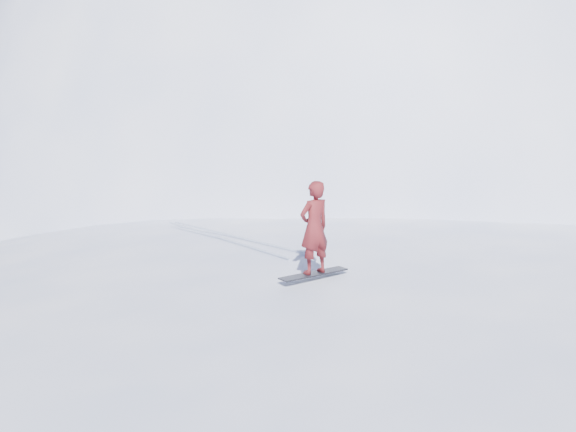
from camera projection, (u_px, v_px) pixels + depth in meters
name	position (u px, v px, depth m)	size (l,w,h in m)	color
ground	(390.00, 353.00, 13.63)	(400.00, 400.00, 0.00)	white
near_ridge	(345.00, 311.00, 16.65)	(36.00, 28.00, 4.80)	white
summit_peak	(369.00, 189.00, 46.95)	(60.00, 56.00, 56.00)	white
peak_shoulder	(288.00, 211.00, 35.55)	(28.00, 24.00, 18.00)	white
wind_bumps	(320.00, 331.00, 15.08)	(16.00, 14.40, 1.00)	white
snowboard	(314.00, 274.00, 11.74)	(1.64, 0.31, 0.03)	black
snowboarder	(314.00, 228.00, 11.58)	(0.71, 0.46, 1.94)	maroon
board_tracks	(227.00, 236.00, 15.55)	(1.31, 5.98, 0.04)	silver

